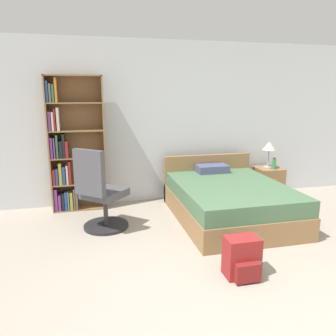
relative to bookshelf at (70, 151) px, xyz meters
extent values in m
plane|color=#A39989|center=(1.61, -3.01, -0.92)|extent=(14.00, 14.00, 0.00)
cube|color=silver|center=(1.61, 0.22, 0.38)|extent=(9.00, 0.06, 2.60)
cube|color=olive|center=(-0.29, -0.01, 0.09)|extent=(0.02, 0.26, 2.03)
cube|color=olive|center=(0.51, -0.01, 0.09)|extent=(0.02, 0.26, 2.03)
cube|color=brown|center=(0.11, 0.12, 0.09)|extent=(0.82, 0.01, 2.03)
cube|color=olive|center=(0.11, -0.01, -0.91)|extent=(0.78, 0.25, 0.02)
cube|color=#7A387F|center=(-0.25, -0.03, -0.73)|extent=(0.04, 0.21, 0.34)
cube|color=#7A387F|center=(-0.20, -0.04, -0.78)|extent=(0.04, 0.18, 0.24)
cube|color=black|center=(-0.15, -0.03, -0.77)|extent=(0.04, 0.19, 0.26)
cube|color=navy|center=(-0.11, -0.03, -0.76)|extent=(0.04, 0.20, 0.28)
cube|color=teal|center=(-0.07, -0.03, -0.76)|extent=(0.02, 0.20, 0.28)
cube|color=gold|center=(-0.03, -0.03, -0.77)|extent=(0.04, 0.20, 0.27)
cube|color=#665B51|center=(0.02, -0.04, -0.74)|extent=(0.02, 0.18, 0.33)
cube|color=#665B51|center=(0.05, -0.03, -0.74)|extent=(0.03, 0.20, 0.33)
cube|color=olive|center=(0.11, -0.01, -0.51)|extent=(0.78, 0.25, 0.02)
cube|color=maroon|center=(-0.25, -0.05, -0.38)|extent=(0.04, 0.16, 0.24)
cube|color=navy|center=(-0.21, -0.03, -0.37)|extent=(0.03, 0.20, 0.25)
cube|color=gold|center=(-0.16, -0.05, -0.33)|extent=(0.04, 0.16, 0.33)
cube|color=navy|center=(-0.11, -0.03, -0.36)|extent=(0.04, 0.19, 0.27)
cube|color=beige|center=(-0.06, -0.06, -0.35)|extent=(0.03, 0.15, 0.29)
cube|color=maroon|center=(-0.02, -0.05, -0.32)|extent=(0.03, 0.16, 0.35)
cube|color=olive|center=(0.11, -0.01, -0.10)|extent=(0.78, 0.25, 0.02)
cube|color=#7A387F|center=(-0.26, -0.05, 0.06)|extent=(0.03, 0.17, 0.31)
cube|color=#7A387F|center=(-0.22, -0.04, 0.06)|extent=(0.02, 0.19, 0.30)
cube|color=#2D6638|center=(-0.18, -0.04, 0.08)|extent=(0.03, 0.17, 0.35)
cube|color=black|center=(-0.13, -0.03, 0.04)|extent=(0.04, 0.19, 0.25)
cube|color=black|center=(-0.08, -0.03, 0.09)|extent=(0.03, 0.20, 0.36)
cube|color=maroon|center=(-0.04, -0.06, 0.03)|extent=(0.04, 0.15, 0.25)
cube|color=olive|center=(0.11, -0.01, 0.31)|extent=(0.78, 0.25, 0.02)
cube|color=#7A387F|center=(-0.25, -0.03, 0.45)|extent=(0.03, 0.21, 0.28)
cube|color=beige|center=(-0.21, -0.03, 0.45)|extent=(0.03, 0.20, 0.27)
cube|color=maroon|center=(-0.18, -0.05, 0.48)|extent=(0.02, 0.15, 0.32)
cube|color=beige|center=(-0.14, -0.05, 0.48)|extent=(0.04, 0.17, 0.33)
cube|color=olive|center=(0.11, -0.01, 0.71)|extent=(0.78, 0.25, 0.02)
cube|color=navy|center=(-0.26, -0.04, 0.87)|extent=(0.03, 0.17, 0.30)
cube|color=#665B51|center=(-0.22, -0.03, 0.85)|extent=(0.03, 0.19, 0.26)
cube|color=#2D6638|center=(-0.18, -0.04, 0.85)|extent=(0.03, 0.17, 0.25)
cube|color=orange|center=(-0.14, -0.05, 0.89)|extent=(0.03, 0.16, 0.34)
cube|color=olive|center=(0.11, -0.01, 1.10)|extent=(0.82, 0.26, 0.02)
cube|color=olive|center=(2.20, -0.95, -0.77)|extent=(1.48, 1.95, 0.30)
cube|color=#4C704C|center=(2.20, -0.95, -0.51)|extent=(1.45, 1.91, 0.22)
cube|color=olive|center=(2.20, -0.02, -0.54)|extent=(1.48, 0.08, 0.77)
cube|color=#4C5175|center=(2.20, -0.23, -0.34)|extent=(0.50, 0.30, 0.12)
cylinder|color=#232326|center=(0.45, -0.84, -0.90)|extent=(0.60, 0.60, 0.04)
cylinder|color=#333338|center=(0.45, -0.84, -0.69)|extent=(0.06, 0.06, 0.39)
cube|color=#4C4C51|center=(0.45, -0.84, -0.44)|extent=(0.68, 0.68, 0.10)
cube|color=#4C4C51|center=(0.27, -1.05, -0.11)|extent=(0.38, 0.35, 0.58)
cube|color=olive|center=(3.29, -0.11, -0.67)|extent=(0.43, 0.43, 0.51)
sphere|color=tan|center=(3.29, -0.34, -0.57)|extent=(0.02, 0.02, 0.02)
cylinder|color=#B2B2B7|center=(3.28, -0.10, -0.40)|extent=(0.15, 0.15, 0.02)
cylinder|color=#B2B2B7|center=(3.28, -0.10, -0.24)|extent=(0.02, 0.02, 0.29)
cone|color=beige|center=(3.28, -0.10, -0.03)|extent=(0.23, 0.23, 0.14)
cylinder|color=#3F8C4C|center=(3.32, -0.22, -0.32)|extent=(0.07, 0.07, 0.18)
cylinder|color=#2D2D33|center=(3.32, -0.22, -0.22)|extent=(0.04, 0.04, 0.02)
cube|color=#2D603D|center=(1.74, -2.36, -0.73)|extent=(0.29, 0.19, 0.39)
cube|color=#275234|center=(1.74, -2.49, -0.82)|extent=(0.22, 0.07, 0.18)
cube|color=maroon|center=(1.70, -2.38, -0.72)|extent=(0.33, 0.22, 0.40)
cube|color=maroon|center=(1.70, -2.53, -0.81)|extent=(0.25, 0.08, 0.18)
camera|label=1|loc=(0.30, -5.08, 0.85)|focal=35.00mm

